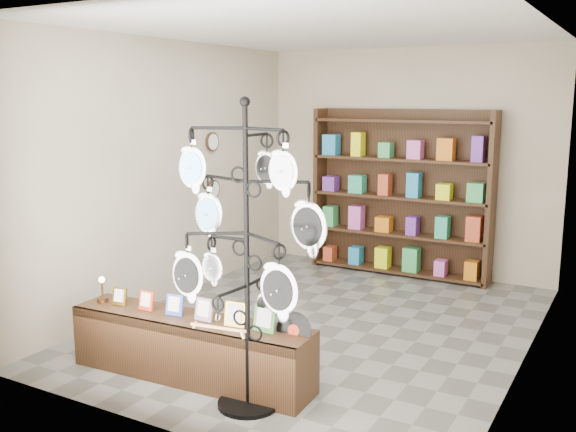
% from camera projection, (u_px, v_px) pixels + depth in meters
% --- Properties ---
extents(ground, '(5.00, 5.00, 0.00)m').
position_uv_depth(ground, '(323.00, 324.00, 6.74)').
color(ground, slate).
rests_on(ground, ground).
extents(room_envelope, '(5.00, 5.00, 5.00)m').
position_uv_depth(room_envelope, '(325.00, 148.00, 6.40)').
color(room_envelope, '#C0B09B').
rests_on(room_envelope, ground).
extents(display_tree, '(1.21, 1.04, 2.36)m').
position_uv_depth(display_tree, '(246.00, 234.00, 4.73)').
color(display_tree, black).
rests_on(display_tree, ground).
extents(front_shelf, '(2.21, 0.56, 0.77)m').
position_uv_depth(front_shelf, '(191.00, 348.00, 5.41)').
color(front_shelf, black).
rests_on(front_shelf, ground).
extents(back_shelving, '(2.42, 0.36, 2.20)m').
position_uv_depth(back_shelving, '(400.00, 198.00, 8.52)').
color(back_shelving, black).
rests_on(back_shelving, ground).
extents(wall_clocks, '(0.03, 0.24, 0.84)m').
position_uv_depth(wall_clocks, '(213.00, 166.00, 8.10)').
color(wall_clocks, black).
rests_on(wall_clocks, ground).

